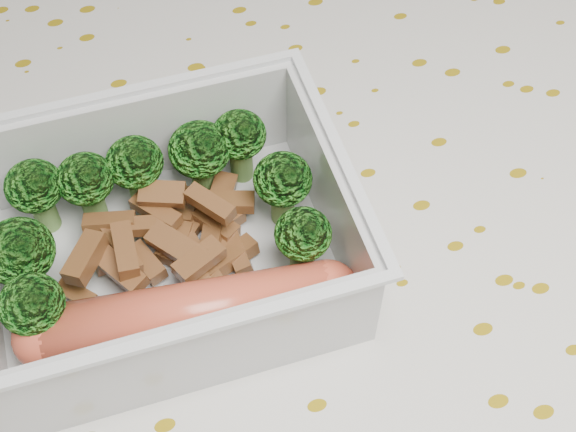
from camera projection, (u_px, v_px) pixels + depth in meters
name	position (u px, v px, depth m)	size (l,w,h in m)	color
dining_table	(273.00, 319.00, 0.48)	(1.40, 0.90, 0.75)	brown
tablecloth	(272.00, 275.00, 0.44)	(1.46, 0.96, 0.19)	silver
lunch_container	(163.00, 250.00, 0.38)	(0.18, 0.14, 0.06)	silver
broccoli_florets	(143.00, 201.00, 0.38)	(0.16, 0.09, 0.04)	#608C3F
meat_pile	(175.00, 237.00, 0.39)	(0.11, 0.07, 0.03)	brown
sausage	(189.00, 314.00, 0.36)	(0.16, 0.05, 0.03)	#CB4D33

